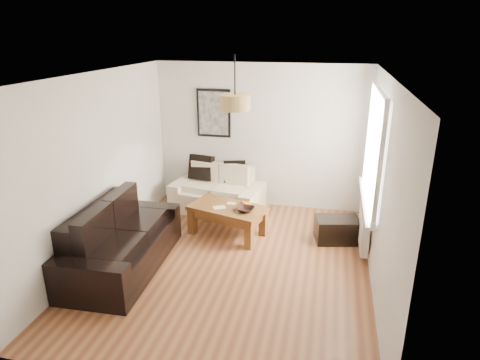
% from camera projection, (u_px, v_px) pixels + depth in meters
% --- Properties ---
extents(floor, '(4.50, 4.50, 0.00)m').
position_uv_depth(floor, '(231.00, 264.00, 5.90)').
color(floor, brown).
rests_on(floor, ground).
extents(ceiling, '(3.80, 4.50, 0.00)m').
position_uv_depth(ceiling, '(229.00, 75.00, 5.02)').
color(ceiling, white).
rests_on(ceiling, floor).
extents(wall_back, '(3.80, 0.04, 2.60)m').
position_uv_depth(wall_back, '(260.00, 137.00, 7.52)').
color(wall_back, silver).
rests_on(wall_back, floor).
extents(wall_front, '(3.80, 0.04, 2.60)m').
position_uv_depth(wall_front, '(164.00, 267.00, 3.39)').
color(wall_front, silver).
rests_on(wall_front, floor).
extents(wall_left, '(0.04, 4.50, 2.60)m').
position_uv_depth(wall_left, '(99.00, 167.00, 5.85)').
color(wall_left, silver).
rests_on(wall_left, floor).
extents(wall_right, '(0.04, 4.50, 2.60)m').
position_uv_depth(wall_right, '(382.00, 188.00, 5.07)').
color(wall_right, silver).
rests_on(wall_right, floor).
extents(window_bay, '(0.14, 1.90, 1.60)m').
position_uv_depth(window_bay, '(376.00, 147.00, 5.71)').
color(window_bay, white).
rests_on(window_bay, wall_right).
extents(radiator, '(0.10, 0.90, 0.52)m').
position_uv_depth(radiator, '(364.00, 227.00, 6.13)').
color(radiator, white).
rests_on(radiator, wall_right).
extents(poster, '(0.62, 0.04, 0.87)m').
position_uv_depth(poster, '(214.00, 113.00, 7.54)').
color(poster, black).
rests_on(poster, wall_back).
extents(pendant_shade, '(0.40, 0.40, 0.20)m').
position_uv_depth(pendant_shade, '(235.00, 102.00, 5.42)').
color(pendant_shade, tan).
rests_on(pendant_shade, ceiling).
extents(loveseat_cream, '(1.71, 1.11, 0.79)m').
position_uv_depth(loveseat_cream, '(217.00, 190.00, 7.54)').
color(loveseat_cream, beige).
rests_on(loveseat_cream, floor).
extents(sofa_leather, '(1.06, 2.06, 0.88)m').
position_uv_depth(sofa_leather, '(122.00, 238.00, 5.69)').
color(sofa_leather, black).
rests_on(sofa_leather, floor).
extents(coffee_table, '(1.32, 0.95, 0.48)m').
position_uv_depth(coffee_table, '(228.00, 220.00, 6.68)').
color(coffee_table, brown).
rests_on(coffee_table, floor).
extents(ottoman, '(0.73, 0.56, 0.38)m').
position_uv_depth(ottoman, '(337.00, 230.00, 6.49)').
color(ottoman, black).
rests_on(ottoman, floor).
extents(cushion_left, '(0.47, 0.22, 0.45)m').
position_uv_depth(cushion_left, '(201.00, 167.00, 7.67)').
color(cushion_left, black).
rests_on(cushion_left, loveseat_cream).
extents(cushion_right, '(0.41, 0.23, 0.39)m').
position_uv_depth(cushion_right, '(235.00, 171.00, 7.56)').
color(cushion_right, black).
rests_on(cushion_right, loveseat_cream).
extents(fruit_bowl, '(0.32, 0.32, 0.07)m').
position_uv_depth(fruit_bowl, '(246.00, 209.00, 6.41)').
color(fruit_bowl, black).
rests_on(fruit_bowl, coffee_table).
extents(orange_a, '(0.08, 0.08, 0.07)m').
position_uv_depth(orange_a, '(246.00, 204.00, 6.59)').
color(orange_a, orange).
rests_on(orange_a, fruit_bowl).
extents(orange_b, '(0.10, 0.10, 0.08)m').
position_uv_depth(orange_b, '(249.00, 203.00, 6.62)').
color(orange_b, orange).
rests_on(orange_b, fruit_bowl).
extents(orange_c, '(0.08, 0.08, 0.07)m').
position_uv_depth(orange_c, '(243.00, 203.00, 6.65)').
color(orange_c, '#FF5715').
rests_on(orange_c, fruit_bowl).
extents(papers, '(0.23, 0.20, 0.01)m').
position_uv_depth(papers, '(219.00, 207.00, 6.56)').
color(papers, beige).
rests_on(papers, coffee_table).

